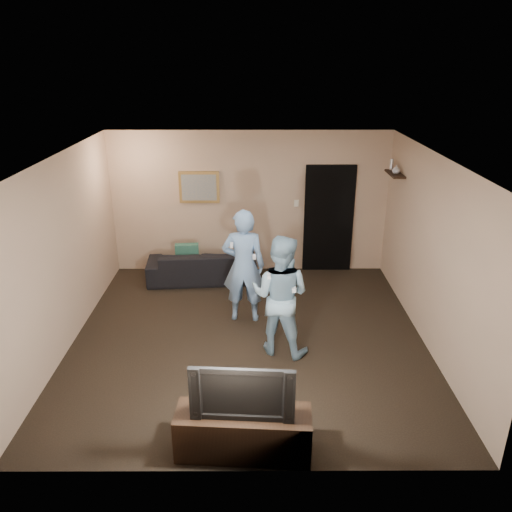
{
  "coord_description": "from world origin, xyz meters",
  "views": [
    {
      "loc": [
        0.09,
        -6.25,
        3.8
      ],
      "look_at": [
        0.11,
        0.3,
        1.15
      ],
      "focal_mm": 35.0,
      "sensor_mm": 36.0,
      "label": 1
    }
  ],
  "objects_px": {
    "tv_console": "(243,432)",
    "television": "(243,389)",
    "sofa": "(202,265)",
    "wii_player_left": "(244,266)",
    "wii_player_right": "(280,295)"
  },
  "relations": [
    {
      "from": "television",
      "to": "sofa",
      "type": "bearing_deg",
      "value": 104.81
    },
    {
      "from": "sofa",
      "to": "tv_console",
      "type": "bearing_deg",
      "value": 96.54
    },
    {
      "from": "sofa",
      "to": "television",
      "type": "xyz_separation_m",
      "value": [
        0.83,
        -4.25,
        0.5
      ]
    },
    {
      "from": "wii_player_left",
      "to": "sofa",
      "type": "bearing_deg",
      "value": 118.59
    },
    {
      "from": "tv_console",
      "to": "wii_player_right",
      "type": "xyz_separation_m",
      "value": [
        0.46,
        1.92,
        0.59
      ]
    },
    {
      "from": "wii_player_right",
      "to": "sofa",
      "type": "bearing_deg",
      "value": 118.85
    },
    {
      "from": "tv_console",
      "to": "television",
      "type": "xyz_separation_m",
      "value": [
        0.0,
        0.0,
        0.54
      ]
    },
    {
      "from": "tv_console",
      "to": "wii_player_left",
      "type": "height_order",
      "value": "wii_player_left"
    },
    {
      "from": "sofa",
      "to": "wii_player_left",
      "type": "height_order",
      "value": "wii_player_left"
    },
    {
      "from": "tv_console",
      "to": "television",
      "type": "bearing_deg",
      "value": 0.0
    },
    {
      "from": "sofa",
      "to": "tv_console",
      "type": "distance_m",
      "value": 4.33
    },
    {
      "from": "television",
      "to": "wii_player_right",
      "type": "height_order",
      "value": "wii_player_right"
    },
    {
      "from": "wii_player_right",
      "to": "television",
      "type": "bearing_deg",
      "value": -103.35
    },
    {
      "from": "sofa",
      "to": "wii_player_right",
      "type": "height_order",
      "value": "wii_player_right"
    },
    {
      "from": "sofa",
      "to": "wii_player_left",
      "type": "distance_m",
      "value": 1.74
    }
  ]
}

